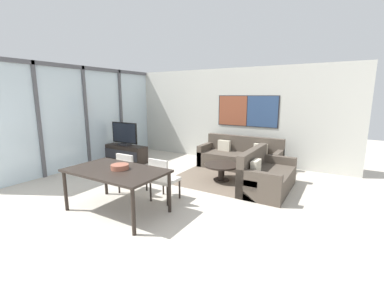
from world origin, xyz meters
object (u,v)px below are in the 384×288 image
coffee_table (221,168)px  tv_console (125,153)px  dining_chair_left (130,171)px  fruit_bowl (120,166)px  sofa_main (240,158)px  dining_table (116,173)px  sofa_side (264,177)px  dining_chair_centre (163,177)px  television (124,134)px

coffee_table → tv_console: bearing=177.9°
dining_chair_left → fruit_bowl: bearing=-56.4°
sofa_main → dining_chair_left: size_ratio=2.61×
dining_chair_left → dining_table: bearing=-60.7°
tv_console → dining_table: 3.53m
sofa_side → fruit_bowl: 3.03m
fruit_bowl → sofa_main: bearing=77.1°
dining_table → dining_chair_centre: (0.42, 0.75, -0.21)m
television → dining_chair_centre: (2.80, -1.81, -0.37)m
television → sofa_main: 3.50m
television → dining_chair_left: bearing=-42.7°
dining_table → dining_chair_centre: 0.89m
television → fruit_bowl: (2.43, -2.51, -0.05)m
sofa_side → tv_console: bearing=87.6°
tv_console → fruit_bowl: 3.53m
dining_chair_left → dining_chair_centre: size_ratio=1.00×
dining_chair_centre → sofa_side: bearing=47.5°
sofa_side → dining_table: 3.08m
sofa_main → dining_chair_left: (-1.29, -2.97, 0.20)m
dining_chair_left → dining_chair_centre: (0.84, 0.01, 0.00)m
television → fruit_bowl: bearing=-45.9°
tv_console → dining_chair_left: (1.97, -1.82, 0.22)m
sofa_main → coffee_table: size_ratio=2.68×
dining_chair_centre → fruit_bowl: dining_chair_centre is taller
sofa_side → dining_table: (-1.91, -2.38, 0.41)m
tv_console → coffee_table: bearing=-2.1°
tv_console → dining_chair_centre: (2.80, -1.81, 0.22)m
tv_console → sofa_side: (4.30, -0.18, 0.02)m
sofa_main → dining_chair_centre: sofa_main is taller
television → dining_table: bearing=-47.0°
tv_console → dining_chair_left: size_ratio=1.69×
television → coffee_table: 3.31m
coffee_table → fruit_bowl: bearing=-109.3°
television → sofa_side: bearing=-2.4°
sofa_main → fruit_bowl: bearing=-102.9°
coffee_table → dining_chair_left: 2.14m
television → dining_chair_centre: bearing=-32.8°
coffee_table → dining_chair_centre: size_ratio=0.97×
television → sofa_main: size_ratio=0.44×
sofa_main → sofa_side: same height
sofa_side → dining_chair_centre: size_ratio=1.91×
tv_console → fruit_bowl: fruit_bowl is taller
coffee_table → dining_chair_centre: 1.76m
dining_table → fruit_bowl: (0.04, 0.06, 0.12)m
sofa_side → coffee_table: 1.04m
sofa_side → television: bearing=87.6°
sofa_side → dining_chair_centre: sofa_side is taller
fruit_bowl → tv_console: bearing=134.1°
dining_chair_centre → fruit_bowl: 0.86m
coffee_table → dining_chair_centre: dining_chair_centre is taller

